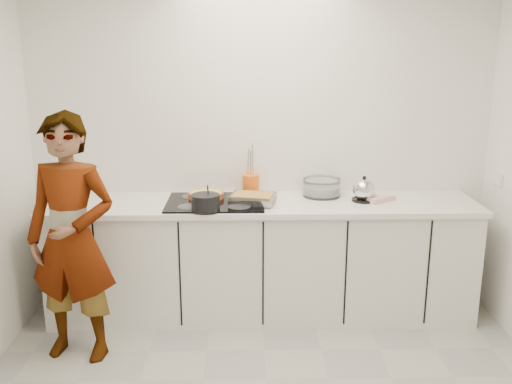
{
  "coord_description": "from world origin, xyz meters",
  "views": [
    {
      "loc": [
        -0.12,
        -2.84,
        2.08
      ],
      "look_at": [
        -0.05,
        1.05,
        1.05
      ],
      "focal_mm": 40.0,
      "sensor_mm": 36.0,
      "label": 1
    }
  ],
  "objects_px": {
    "kettle": "(364,190)",
    "saucepan": "(206,202)",
    "mixing_bowl": "(322,188)",
    "utensil_crock": "(251,185)",
    "baking_dish": "(253,198)",
    "hob": "(215,202)",
    "cook": "(72,239)",
    "tart_dish": "(206,195)"
  },
  "relations": [
    {
      "from": "hob",
      "to": "mixing_bowl",
      "type": "xyz_separation_m",
      "value": [
        0.82,
        0.19,
        0.06
      ]
    },
    {
      "from": "saucepan",
      "to": "hob",
      "type": "bearing_deg",
      "value": 75.48
    },
    {
      "from": "hob",
      "to": "utensil_crock",
      "type": "relative_size",
      "value": 4.37
    },
    {
      "from": "hob",
      "to": "saucepan",
      "type": "xyz_separation_m",
      "value": [
        -0.06,
        -0.22,
        0.06
      ]
    },
    {
      "from": "baking_dish",
      "to": "saucepan",
      "type": "bearing_deg",
      "value": -150.43
    },
    {
      "from": "hob",
      "to": "tart_dish",
      "type": "xyz_separation_m",
      "value": [
        -0.07,
        0.1,
        0.03
      ]
    },
    {
      "from": "kettle",
      "to": "cook",
      "type": "distance_m",
      "value": 2.12
    },
    {
      "from": "mixing_bowl",
      "to": "tart_dish",
      "type": "bearing_deg",
      "value": -174.29
    },
    {
      "from": "mixing_bowl",
      "to": "utensil_crock",
      "type": "bearing_deg",
      "value": 176.53
    },
    {
      "from": "kettle",
      "to": "utensil_crock",
      "type": "height_order",
      "value": "kettle"
    },
    {
      "from": "utensil_crock",
      "to": "cook",
      "type": "xyz_separation_m",
      "value": [
        -1.18,
        -0.78,
        -0.16
      ]
    },
    {
      "from": "kettle",
      "to": "saucepan",
      "type": "bearing_deg",
      "value": -167.76
    },
    {
      "from": "saucepan",
      "to": "utensil_crock",
      "type": "height_order",
      "value": "saucepan"
    },
    {
      "from": "baking_dish",
      "to": "utensil_crock",
      "type": "bearing_deg",
      "value": 92.62
    },
    {
      "from": "hob",
      "to": "cook",
      "type": "xyz_separation_m",
      "value": [
        -0.91,
        -0.56,
        -0.09
      ]
    },
    {
      "from": "kettle",
      "to": "utensil_crock",
      "type": "xyz_separation_m",
      "value": [
        -0.85,
        0.19,
        -0.0
      ]
    },
    {
      "from": "hob",
      "to": "mixing_bowl",
      "type": "distance_m",
      "value": 0.84
    },
    {
      "from": "saucepan",
      "to": "mixing_bowl",
      "type": "height_order",
      "value": "saucepan"
    },
    {
      "from": "utensil_crock",
      "to": "kettle",
      "type": "bearing_deg",
      "value": -12.53
    },
    {
      "from": "utensil_crock",
      "to": "cook",
      "type": "bearing_deg",
      "value": -146.38
    },
    {
      "from": "kettle",
      "to": "cook",
      "type": "height_order",
      "value": "cook"
    },
    {
      "from": "mixing_bowl",
      "to": "cook",
      "type": "height_order",
      "value": "cook"
    },
    {
      "from": "tart_dish",
      "to": "saucepan",
      "type": "distance_m",
      "value": 0.32
    },
    {
      "from": "baking_dish",
      "to": "mixing_bowl",
      "type": "distance_m",
      "value": 0.58
    },
    {
      "from": "baking_dish",
      "to": "kettle",
      "type": "height_order",
      "value": "kettle"
    },
    {
      "from": "hob",
      "to": "cook",
      "type": "bearing_deg",
      "value": -148.42
    },
    {
      "from": "saucepan",
      "to": "baking_dish",
      "type": "xyz_separation_m",
      "value": [
        0.34,
        0.19,
        -0.02
      ]
    },
    {
      "from": "cook",
      "to": "mixing_bowl",
      "type": "bearing_deg",
      "value": 34.14
    },
    {
      "from": "tart_dish",
      "to": "baking_dish",
      "type": "bearing_deg",
      "value": -20.13
    },
    {
      "from": "mixing_bowl",
      "to": "utensil_crock",
      "type": "height_order",
      "value": "utensil_crock"
    },
    {
      "from": "mixing_bowl",
      "to": "cook",
      "type": "bearing_deg",
      "value": -156.56
    },
    {
      "from": "saucepan",
      "to": "utensil_crock",
      "type": "bearing_deg",
      "value": 53.78
    },
    {
      "from": "kettle",
      "to": "hob",
      "type": "bearing_deg",
      "value": -178.2
    },
    {
      "from": "kettle",
      "to": "utensil_crock",
      "type": "bearing_deg",
      "value": 167.47
    },
    {
      "from": "utensil_crock",
      "to": "cook",
      "type": "relative_size",
      "value": 0.1
    },
    {
      "from": "saucepan",
      "to": "cook",
      "type": "distance_m",
      "value": 0.93
    },
    {
      "from": "hob",
      "to": "kettle",
      "type": "bearing_deg",
      "value": 1.8
    },
    {
      "from": "baking_dish",
      "to": "utensil_crock",
      "type": "distance_m",
      "value": 0.25
    },
    {
      "from": "tart_dish",
      "to": "hob",
      "type": "bearing_deg",
      "value": -53.56
    },
    {
      "from": "baking_dish",
      "to": "kettle",
      "type": "bearing_deg",
      "value": 4.36
    },
    {
      "from": "mixing_bowl",
      "to": "utensil_crock",
      "type": "xyz_separation_m",
      "value": [
        -0.55,
        0.03,
        0.02
      ]
    },
    {
      "from": "kettle",
      "to": "cook",
      "type": "xyz_separation_m",
      "value": [
        -2.03,
        -0.59,
        -0.16
      ]
    }
  ]
}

